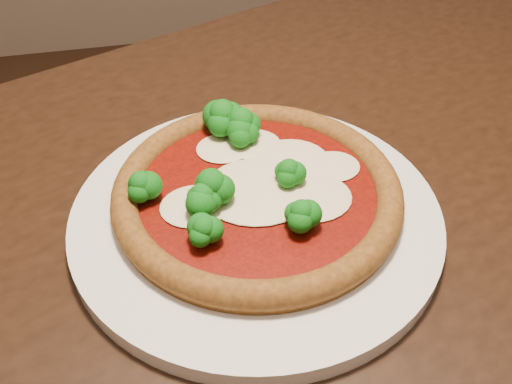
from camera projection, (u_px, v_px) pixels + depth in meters
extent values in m
cube|color=black|center=(267.00, 240.00, 0.57)|extent=(1.54, 1.29, 0.04)
cylinder|color=black|center=(384.00, 145.00, 1.31)|extent=(0.06, 0.06, 0.71)
cylinder|color=silver|center=(256.00, 216.00, 0.56)|extent=(0.36, 0.36, 0.02)
cylinder|color=brown|center=(257.00, 196.00, 0.56)|extent=(0.27, 0.27, 0.01)
torus|color=brown|center=(257.00, 190.00, 0.55)|extent=(0.28, 0.28, 0.03)
cylinder|color=#6B0C05|center=(257.00, 190.00, 0.55)|extent=(0.23, 0.23, 0.00)
ellipsoid|color=beige|center=(224.00, 148.00, 0.60)|extent=(0.06, 0.05, 0.00)
ellipsoid|color=beige|center=(290.00, 161.00, 0.58)|extent=(0.08, 0.07, 0.01)
ellipsoid|color=beige|center=(333.00, 166.00, 0.57)|extent=(0.05, 0.05, 0.00)
ellipsoid|color=beige|center=(312.00, 197.00, 0.54)|extent=(0.08, 0.07, 0.01)
ellipsoid|color=beige|center=(195.00, 206.00, 0.53)|extent=(0.07, 0.06, 0.01)
ellipsoid|color=beige|center=(253.00, 144.00, 0.60)|extent=(0.06, 0.05, 0.00)
ellipsoid|color=beige|center=(259.00, 190.00, 0.55)|extent=(0.11, 0.10, 0.01)
ellipsoid|color=#158519|center=(289.00, 171.00, 0.54)|extent=(0.04, 0.04, 0.03)
ellipsoid|color=#158519|center=(223.00, 115.00, 0.60)|extent=(0.05, 0.05, 0.04)
ellipsoid|color=#158519|center=(141.00, 184.00, 0.53)|extent=(0.04, 0.04, 0.03)
ellipsoid|color=#158519|center=(203.00, 196.00, 0.51)|extent=(0.04, 0.04, 0.03)
ellipsoid|color=#158519|center=(302.00, 213.00, 0.50)|extent=(0.04, 0.04, 0.03)
ellipsoid|color=#158519|center=(243.00, 131.00, 0.59)|extent=(0.04, 0.04, 0.03)
ellipsoid|color=#158519|center=(211.00, 185.00, 0.52)|extent=(0.05, 0.05, 0.04)
ellipsoid|color=#158519|center=(204.00, 229.00, 0.48)|extent=(0.04, 0.04, 0.03)
ellipsoid|color=#158519|center=(242.00, 122.00, 0.59)|extent=(0.05, 0.05, 0.04)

